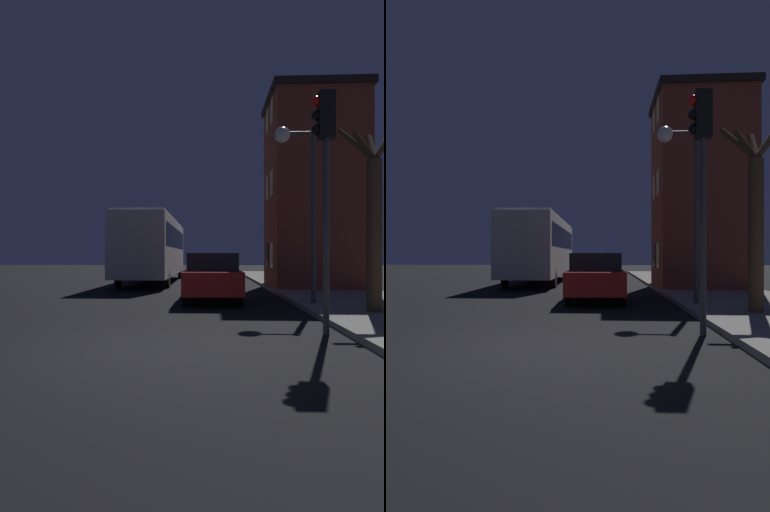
{
  "view_description": "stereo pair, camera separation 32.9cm",
  "coord_description": "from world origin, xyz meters",
  "views": [
    {
      "loc": [
        1.04,
        -6.29,
        1.5
      ],
      "look_at": [
        0.26,
        11.21,
        1.5
      ],
      "focal_mm": 28.0,
      "sensor_mm": 36.0,
      "label": 1
    },
    {
      "loc": [
        1.36,
        -6.27,
        1.5
      ],
      "look_at": [
        0.26,
        11.21,
        1.5
      ],
      "focal_mm": 28.0,
      "sensor_mm": 36.0,
      "label": 2
    }
  ],
  "objects": [
    {
      "name": "streetlamp",
      "position": [
        3.62,
        5.49,
        3.89
      ],
      "size": [
        1.2,
        0.46,
        5.15
      ],
      "color": "#38383A",
      "rests_on": "sidewalk"
    },
    {
      "name": "bare_tree",
      "position": [
        5.13,
        3.76,
        2.56
      ],
      "size": [
        1.8,
        1.39,
        5.14
      ],
      "color": "#473323",
      "rests_on": "sidewalk"
    },
    {
      "name": "car_near_lane",
      "position": [
        1.13,
        7.2,
        0.83
      ],
      "size": [
        1.81,
        4.65,
        1.59
      ],
      "color": "#B21E19",
      "rests_on": "ground"
    },
    {
      "name": "ground_plane",
      "position": [
        0.0,
        0.0,
        0.0
      ],
      "size": [
        120.0,
        120.0,
        0.0
      ],
      "primitive_type": "plane",
      "color": "black"
    },
    {
      "name": "bus",
      "position": [
        -2.11,
        16.19,
        2.13
      ],
      "size": [
        2.55,
        11.78,
        3.57
      ],
      "color": "beige",
      "rests_on": "ground"
    },
    {
      "name": "traffic_light",
      "position": [
        3.23,
        1.41,
        3.31
      ],
      "size": [
        0.43,
        0.24,
        4.63
      ],
      "color": "#38383A",
      "rests_on": "ground"
    },
    {
      "name": "car_far_lane",
      "position": [
        1.43,
        25.36,
        0.78
      ],
      "size": [
        1.78,
        4.79,
        1.49
      ],
      "color": "beige",
      "rests_on": "ground"
    },
    {
      "name": "brick_building",
      "position": [
        5.77,
        12.17,
        4.51
      ],
      "size": [
        4.17,
        4.17,
        8.72
      ],
      "color": "brown",
      "rests_on": "sidewalk"
    },
    {
      "name": "car_mid_lane",
      "position": [
        1.46,
        17.69,
        0.75
      ],
      "size": [
        1.83,
        4.37,
        1.44
      ],
      "color": "#B7BABF",
      "rests_on": "ground"
    }
  ]
}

